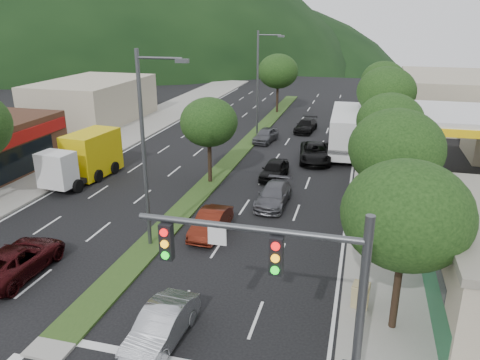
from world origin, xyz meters
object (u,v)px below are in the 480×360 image
(streetlight_near, at_px, (147,143))
(tree_r_d, at_px, (386,92))
(car_queue_b, at_px, (273,195))
(tree_med_near, at_px, (209,122))
(streetlight_mid, at_px, (260,78))
(car_queue_a, at_px, (274,170))
(tree_r_e, at_px, (383,80))
(car_queue_f, at_px, (306,126))
(tree_r_b, at_px, (396,149))
(a_frame_sign, at_px, (360,294))
(traffic_signal, at_px, (300,293))
(tree_med_far, at_px, (278,71))
(sedan_silver, at_px, (161,326))
(tree_r_a, at_px, (406,215))
(suv_maroon, at_px, (18,260))
(box_truck, at_px, (85,158))
(car_queue_d, at_px, (315,153))
(tree_r_c, at_px, (390,121))
(car_queue_c, at_px, (211,223))
(car_queue_e, at_px, (266,135))
(motorhome, at_px, (347,131))

(streetlight_near, bearing_deg, tree_r_d, 61.80)
(car_queue_b, bearing_deg, tree_med_near, 151.87)
(streetlight_mid, xyz_separation_m, car_queue_a, (4.07, -12.89, -4.91))
(tree_r_e, distance_m, car_queue_f, 9.76)
(streetlight_near, height_order, streetlight_mid, same)
(tree_r_b, xyz_separation_m, streetlight_mid, (-11.79, 21.00, 0.55))
(a_frame_sign, bearing_deg, traffic_signal, -95.39)
(tree_r_e, height_order, tree_med_far, tree_med_far)
(sedan_silver, distance_m, a_frame_sign, 8.00)
(tree_r_e, bearing_deg, streetlight_near, -110.23)
(tree_r_a, distance_m, car_queue_a, 18.34)
(tree_r_b, relative_size, a_frame_sign, 4.70)
(suv_maroon, bearing_deg, a_frame_sign, -176.59)
(traffic_signal, bearing_deg, tree_r_b, 77.63)
(traffic_signal, xyz_separation_m, tree_r_a, (2.97, 5.54, 0.17))
(tree_med_near, height_order, tree_med_far, tree_med_far)
(streetlight_mid, bearing_deg, traffic_signal, -75.67)
(tree_r_e, height_order, a_frame_sign, tree_r_e)
(tree_r_b, bearing_deg, a_frame_sign, -100.00)
(streetlight_near, relative_size, suv_maroon, 1.97)
(car_queue_a, distance_m, car_queue_f, 15.07)
(box_truck, bearing_deg, car_queue_d, -145.78)
(tree_r_e, height_order, streetlight_near, streetlight_near)
(streetlight_mid, bearing_deg, tree_r_e, 30.69)
(tree_r_c, distance_m, car_queue_d, 8.39)
(box_truck, bearing_deg, a_frame_sign, 155.00)
(traffic_signal, xyz_separation_m, car_queue_d, (-2.33, 26.65, -3.91))
(tree_r_e, height_order, car_queue_b, tree_r_e)
(tree_r_b, bearing_deg, car_queue_c, -168.57)
(sedan_silver, relative_size, car_queue_e, 1.05)
(tree_r_b, distance_m, a_frame_sign, 8.37)
(tree_r_a, bearing_deg, car_queue_a, 115.62)
(car_queue_e, bearing_deg, suv_maroon, -95.58)
(car_queue_c, height_order, a_frame_sign, a_frame_sign)
(tree_med_near, bearing_deg, car_queue_e, 82.94)
(tree_r_b, relative_size, sedan_silver, 1.68)
(streetlight_near, bearing_deg, car_queue_c, 40.69)
(streetlight_mid, height_order, car_queue_b, streetlight_mid)
(tree_r_b, relative_size, tree_med_far, 1.00)
(sedan_silver, bearing_deg, tree_med_far, 98.09)
(traffic_signal, bearing_deg, streetlight_mid, 104.33)
(tree_r_e, xyz_separation_m, streetlight_mid, (-11.79, -7.00, 0.69))
(car_queue_d, bearing_deg, suv_maroon, -125.29)
(car_queue_a, distance_m, motorhome, 9.72)
(tree_r_e, relative_size, sedan_silver, 1.63)
(tree_r_e, distance_m, sedan_silver, 40.03)
(tree_r_d, bearing_deg, car_queue_c, -115.15)
(streetlight_mid, relative_size, a_frame_sign, 6.78)
(car_queue_d, bearing_deg, traffic_signal, -92.02)
(tree_r_b, xyz_separation_m, streetlight_near, (-11.79, -4.00, 0.55))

